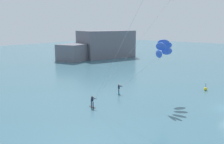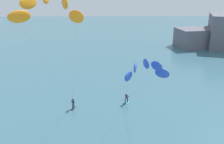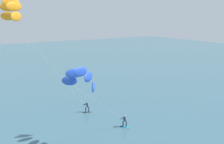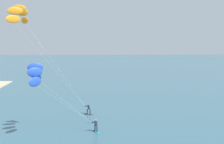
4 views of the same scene
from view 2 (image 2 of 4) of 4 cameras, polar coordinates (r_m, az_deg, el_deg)
kitesurfer_nearshore at (r=29.19m, az=7.44°, el=0.24°), size 5.48×8.84×9.02m
kitesurfer_mid_water at (r=23.38m, az=-14.22°, el=12.90°), size 6.69×11.95×16.48m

